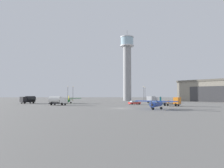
{
  "coord_description": "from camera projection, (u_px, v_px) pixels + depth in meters",
  "views": [
    {
      "loc": [
        -3.19,
        -52.55,
        3.72
      ],
      "look_at": [
        -2.12,
        19.01,
        7.54
      ],
      "focal_mm": 31.33,
      "sensor_mm": 36.0,
      "label": 1
    }
  ],
  "objects": [
    {
      "name": "light_post_east",
      "position": [
        145.0,
        93.0,
        104.88
      ],
      "size": [
        0.44,
        0.44,
        7.8
      ],
      "color": "#38383D",
      "rests_on": "ground_plane"
    },
    {
      "name": "light_post_north",
      "position": [
        144.0,
        92.0,
        101.22
      ],
      "size": [
        0.44,
        0.44,
        8.06
      ],
      "color": "#38383D",
      "rests_on": "ground_plane"
    },
    {
      "name": "control_tower",
      "position": [
        127.0,
        63.0,
        116.19
      ],
      "size": [
        8.18,
        8.18,
        42.16
      ],
      "color": "gray",
      "rests_on": "ground_plane"
    },
    {
      "name": "ground_plane",
      "position": [
        121.0,
        108.0,
        52.32
      ],
      "size": [
        400.0,
        400.0,
        0.0
      ],
      "primitive_type": "plane",
      "color": "gray"
    },
    {
      "name": "truck_box_silver",
      "position": [
        152.0,
        99.0,
        87.45
      ],
      "size": [
        5.53,
        6.01,
        2.92
      ],
      "rotation": [
        0.0,
        0.0,
        0.89
      ],
      "color": "#38383D",
      "rests_on": "ground_plane"
    },
    {
      "name": "truck_fuel_tanker_black",
      "position": [
        28.0,
        99.0,
        79.82
      ],
      "size": [
        5.38,
        6.08,
        3.04
      ],
      "rotation": [
        0.0,
        0.0,
        4.08
      ],
      "color": "#38383D",
      "rests_on": "ground_plane"
    },
    {
      "name": "light_post_west",
      "position": [
        73.0,
        92.0,
        104.0
      ],
      "size": [
        0.44,
        0.44,
        8.17
      ],
      "color": "#38383D",
      "rests_on": "ground_plane"
    },
    {
      "name": "hangar",
      "position": [
        214.0,
        91.0,
        105.05
      ],
      "size": [
        37.65,
        37.89,
        11.38
      ],
      "rotation": [
        0.0,
        0.0,
        -2.37
      ],
      "color": "gray",
      "rests_on": "ground_plane"
    },
    {
      "name": "car_red",
      "position": [
        134.0,
        103.0,
        71.45
      ],
      "size": [
        4.75,
        3.33,
        1.37
      ],
      "rotation": [
        0.0,
        0.0,
        0.37
      ],
      "color": "red",
      "rests_on": "ground_plane"
    },
    {
      "name": "light_post_centre",
      "position": [
        68.0,
        92.0,
        106.03
      ],
      "size": [
        0.44,
        0.44,
        8.25
      ],
      "color": "#38383D",
      "rests_on": "ground_plane"
    },
    {
      "name": "truck_flatbed_orange",
      "position": [
        174.0,
        102.0,
        62.16
      ],
      "size": [
        5.75,
        5.52,
        2.81
      ],
      "rotation": [
        0.0,
        0.0,
        5.55
      ],
      "color": "#38383D",
      "rests_on": "ground_plane"
    },
    {
      "name": "truck_fuel_tanker_white",
      "position": [
        58.0,
        100.0,
        67.3
      ],
      "size": [
        6.57,
        4.17,
        3.04
      ],
      "rotation": [
        0.0,
        0.0,
        6.04
      ],
      "color": "#38383D",
      "rests_on": "ground_plane"
    },
    {
      "name": "airplane_blue",
      "position": [
        156.0,
        103.0,
        48.8
      ],
      "size": [
        9.73,
        7.91,
        3.11
      ],
      "rotation": [
        0.0,
        0.0,
        4.16
      ],
      "color": "#2847A8",
      "rests_on": "ground_plane"
    },
    {
      "name": "airplane_green",
      "position": [
        68.0,
        100.0,
        80.28
      ],
      "size": [
        10.89,
        8.54,
        3.23
      ],
      "rotation": [
        0.0,
        0.0,
        1.86
      ],
      "color": "#287A42",
      "rests_on": "ground_plane"
    }
  ]
}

